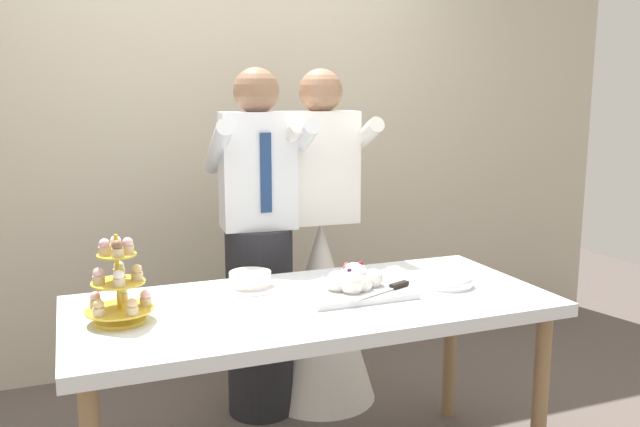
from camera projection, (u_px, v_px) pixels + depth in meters
The scene contains 8 objects.
rear_wall at pixel (222, 110), 3.68m from camera, with size 5.20×0.10×2.90m, color beige.
dessert_table at pixel (313, 319), 2.48m from camera, with size 1.80×0.80×0.78m.
cupcake_stand at pixel (119, 288), 2.21m from camera, with size 0.23×0.23×0.31m.
main_cake_tray at pixel (354, 284), 2.54m from camera, with size 0.43×0.32×0.13m.
plate_stack at pixel (448, 281), 2.65m from camera, with size 0.20×0.20×0.04m.
round_cake at pixel (250, 281), 2.61m from camera, with size 0.24×0.24×0.07m.
person_groom at pixel (259, 263), 3.12m from camera, with size 0.49×0.52×1.66m.
person_bride at pixel (321, 287), 3.30m from camera, with size 0.56×0.56×1.66m.
Camera 1 is at (-0.84, -2.22, 1.54)m, focal length 36.84 mm.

